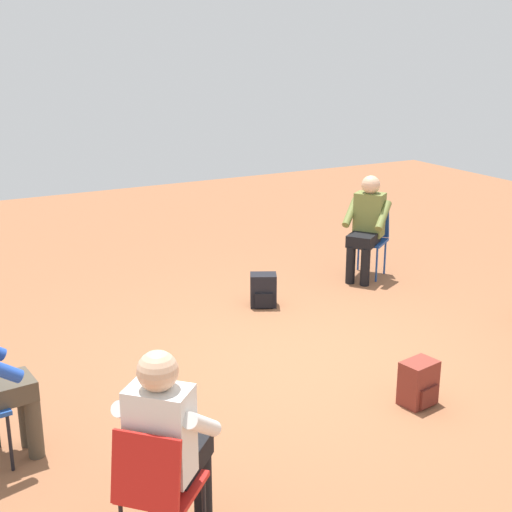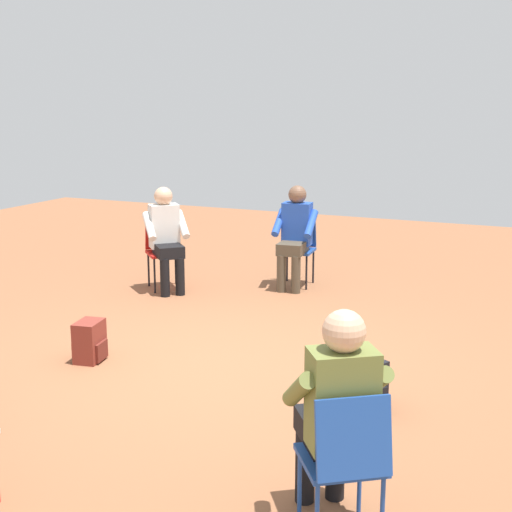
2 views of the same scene
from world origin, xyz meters
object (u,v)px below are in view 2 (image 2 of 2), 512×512
Objects in this scene: person_in_blue at (295,231)px; person_in_white at (166,234)px; chair_southwest at (163,247)px; backpack_by_empty_chair at (90,344)px; chair_northeast at (345,456)px; backpack_near_laptop_user at (366,388)px; person_in_olive at (336,406)px; chair_west at (298,245)px.

person_in_blue is 1.54m from person_in_white.
chair_southwest is 2.58m from backpack_by_empty_chair.
chair_northeast reaches higher than backpack_near_laptop_user.
chair_southwest is 5.26m from person_in_olive.
chair_west is 1.63m from person_in_white.
person_in_olive is 1.65m from backpack_near_laptop_user.
chair_southwest is 2.36× the size of backpack_by_empty_chair.
person_in_blue is at bearing 78.18° from person_in_olive.
person_in_white is (0.93, -1.33, 0.20)m from chair_west.
chair_northeast is 1.74m from backpack_near_laptop_user.
person_in_blue is at bearing 78.56° from chair_northeast.
chair_west is 0.69× the size of person_in_olive.
chair_northeast is (4.90, 2.10, 0.00)m from chair_west.
person_in_blue is (0.17, 0.02, 0.20)m from chair_west.
chair_west is at bearing -90.00° from person_in_blue.
person_in_white reaches higher than backpack_by_empty_chair.
chair_west is 1.00× the size of chair_northeast.
person_in_blue is at bearing 159.33° from chair_southwest.
person_in_white is 5.09m from person_in_olive.
chair_southwest is 2.36× the size of backpack_near_laptop_user.
person_in_olive is (4.77, 2.01, 0.20)m from chair_west.
person_in_white is (0.76, -1.34, 0.00)m from person_in_blue.
backpack_near_laptop_user is at bearing 114.13° from person_in_blue.
chair_west is 0.69× the size of person_in_white.
chair_west is 5.18m from person_in_olive.
person_in_olive reaches higher than chair_southwest.
chair_west is 1.00× the size of chair_southwest.
person_in_white is 2.47m from backpack_by_empty_chair.
chair_southwest is 4.03m from backpack_near_laptop_user.
chair_northeast is 0.69× the size of person_in_blue.
person_in_white reaches higher than chair_west.
chair_west is at bearing 78.00° from chair_northeast.
backpack_by_empty_chair is (-1.65, -2.82, -0.34)m from chair_northeast.
person_in_olive reaches higher than backpack_by_empty_chair.
backpack_near_laptop_user is (3.23, 1.76, -0.34)m from chair_west.
backpack_near_laptop_user is (2.30, 3.09, -0.54)m from person_in_white.
person_in_olive reaches higher than chair_northeast.
chair_west is 2.36× the size of backpack_by_empty_chair.
chair_southwest is (-4.10, -3.55, 0.00)m from chair_northeast.
chair_northeast reaches higher than backpack_by_empty_chair.
person_in_blue is 3.22m from backpack_by_empty_chair.
person_in_white is at bearing 90.00° from chair_southwest.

